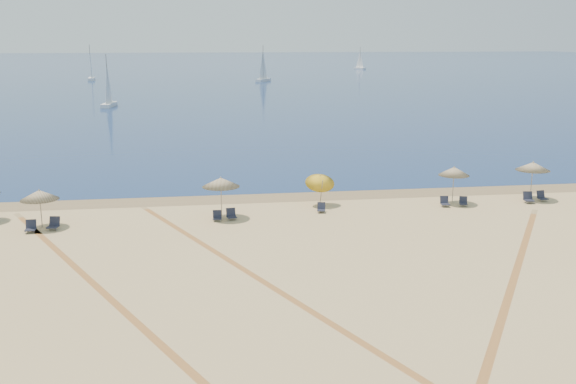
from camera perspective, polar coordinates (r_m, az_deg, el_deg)
name	(u,v)px	position (r m, az deg, el deg)	size (l,w,h in m)	color
ground	(372,372)	(22.14, 7.45, -15.55)	(160.00, 160.00, 0.00)	tan
ocean	(211,66)	(243.88, -6.80, 11.02)	(500.00, 500.00, 0.00)	#0C2151
wet_sand	(280,197)	(44.25, -0.72, -0.42)	(500.00, 500.00, 0.00)	olive
umbrella_1	(39,195)	(39.37, -21.14, -0.24)	(2.16, 2.16, 2.28)	gray
umbrella_2	(221,182)	(38.82, -5.96, 0.87)	(2.27, 2.27, 2.57)	gray
umbrella_3	(320,180)	(41.56, 2.86, 1.10)	(1.89, 1.94, 2.42)	gray
umbrella_4	(454,171)	(43.40, 14.49, 1.79)	(2.02, 2.02, 2.51)	gray
umbrella_5	(533,166)	(46.15, 20.86, 2.14)	(2.25, 2.25, 2.61)	gray
chair_2	(31,227)	(39.06, -21.81, -2.89)	(0.60, 0.69, 0.69)	black
chair_3	(54,224)	(39.12, -20.02, -2.68)	(0.73, 0.81, 0.72)	black
chair_4	(217,216)	(38.76, -6.29, -2.14)	(0.51, 0.60, 0.61)	black
chair_5	(231,215)	(38.91, -5.04, -2.01)	(0.64, 0.73, 0.67)	black
chair_6	(321,208)	(40.40, 2.96, -1.43)	(0.61, 0.68, 0.61)	black
chair_7	(445,202)	(42.95, 13.70, -0.86)	(0.59, 0.67, 0.65)	black
chair_8	(463,202)	(43.38, 15.25, -0.84)	(0.66, 0.71, 0.60)	black
chair_9	(528,198)	(45.51, 20.50, -0.50)	(0.68, 0.77, 0.72)	black
chair_10	(542,196)	(46.36, 21.54, -0.37)	(0.63, 0.71, 0.67)	black
sailboat_0	(263,70)	(159.29, -2.22, 10.70)	(4.32, 5.68, 8.62)	white
sailboat_1	(360,62)	(220.54, 6.38, 11.34)	(3.13, 4.96, 7.27)	white
sailboat_2	(108,91)	(105.06, -15.62, 8.61)	(1.98, 5.54, 8.07)	white
sailboat_3	(91,69)	(170.66, -17.04, 10.33)	(2.03, 5.95, 8.69)	white
tire_tracks	(283,282)	(29.18, -0.43, -7.99)	(56.77, 42.43, 0.00)	tan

